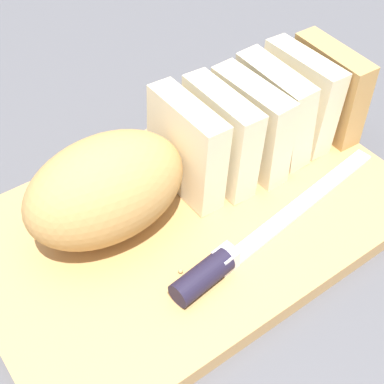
# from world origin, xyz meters

# --- Properties ---
(ground_plane) EXTENTS (3.00, 3.00, 0.00)m
(ground_plane) POSITION_xyz_m (0.00, 0.00, 0.00)
(ground_plane) COLOR #4C4C51
(cutting_board) EXTENTS (0.44, 0.29, 0.02)m
(cutting_board) POSITION_xyz_m (0.00, 0.00, 0.01)
(cutting_board) COLOR tan
(cutting_board) RESTS_ON ground_plane
(bread_loaf) EXTENTS (0.38, 0.13, 0.10)m
(bread_loaf) POSITION_xyz_m (0.02, 0.03, 0.07)
(bread_loaf) COLOR tan
(bread_loaf) RESTS_ON cutting_board
(bread_knife) EXTENTS (0.28, 0.04, 0.02)m
(bread_knife) POSITION_xyz_m (-0.01, -0.07, 0.03)
(bread_knife) COLOR silver
(bread_knife) RESTS_ON cutting_board
(crumb_near_knife) EXTENTS (0.00, 0.00, 0.00)m
(crumb_near_knife) POSITION_xyz_m (-0.05, -0.05, 0.02)
(crumb_near_knife) COLOR tan
(crumb_near_knife) RESTS_ON cutting_board
(crumb_near_loaf) EXTENTS (0.01, 0.01, 0.01)m
(crumb_near_loaf) POSITION_xyz_m (0.01, 0.03, 0.02)
(crumb_near_loaf) COLOR tan
(crumb_near_loaf) RESTS_ON cutting_board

